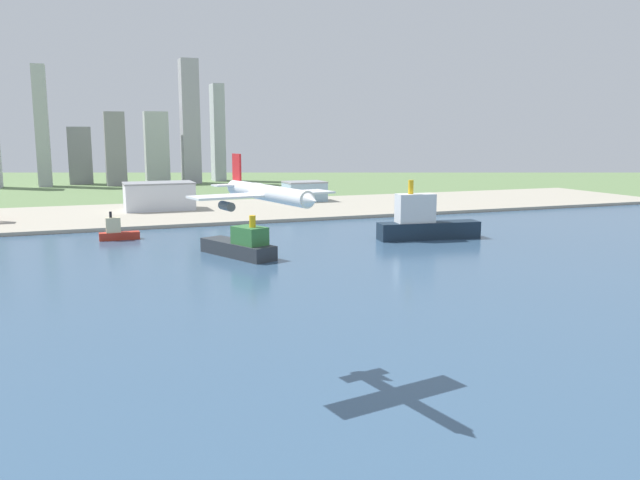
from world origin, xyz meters
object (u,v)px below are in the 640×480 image
at_px(cargo_ship, 424,223).
at_px(warehouse_annex, 305,191).
at_px(container_barge, 241,245).
at_px(warehouse_main, 159,196).
at_px(tugboat_small, 117,232).
at_px(airplane_landing, 267,193).

bearing_deg(cargo_ship, warehouse_annex, 90.24).
xyz_separation_m(cargo_ship, warehouse_annex, (-0.83, 202.56, 1.42)).
height_order(container_barge, warehouse_main, warehouse_main).
bearing_deg(warehouse_annex, warehouse_main, -170.23).
bearing_deg(warehouse_main, tugboat_small, -107.50).
bearing_deg(container_barge, warehouse_main, 94.47).
relative_size(container_barge, cargo_ship, 0.79).
distance_m(airplane_landing, warehouse_annex, 402.65).
xyz_separation_m(tugboat_small, cargo_ship, (164.22, -59.95, 4.76)).
height_order(airplane_landing, warehouse_main, airplane_landing).
bearing_deg(airplane_landing, tugboat_small, 95.33).
relative_size(airplane_landing, tugboat_small, 1.91).
distance_m(container_barge, warehouse_annex, 243.82).
bearing_deg(airplane_landing, cargo_ship, 50.48).
bearing_deg(warehouse_main, warehouse_annex, 9.77).
height_order(cargo_ship, warehouse_annex, cargo_ship).
xyz_separation_m(container_barge, cargo_ship, (110.73, 15.04, 3.64)).
height_order(container_barge, warehouse_annex, container_barge).
xyz_separation_m(airplane_landing, container_barge, (31.78, 157.69, -39.98)).
relative_size(container_barge, warehouse_main, 0.92).
height_order(tugboat_small, warehouse_main, warehouse_main).
distance_m(airplane_landing, cargo_ship, 226.86).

